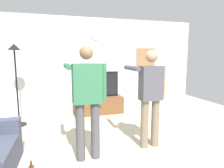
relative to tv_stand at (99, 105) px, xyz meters
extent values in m
plane|color=beige|center=(-0.05, -2.60, -0.24)|extent=(8.40, 8.40, 0.00)
cube|color=silver|center=(-0.05, 0.35, 1.11)|extent=(6.40, 0.10, 2.70)
cube|color=brown|center=(0.00, 0.00, 0.00)|extent=(1.37, 0.45, 0.48)
sphere|color=black|center=(0.00, -0.24, 0.02)|extent=(0.04, 0.04, 0.04)
cube|color=black|center=(0.00, 0.05, 0.59)|extent=(1.17, 0.06, 0.71)
cube|color=black|center=(0.00, 0.02, 0.59)|extent=(1.11, 0.01, 0.65)
cylinder|color=white|center=(0.00, 0.29, 2.01)|extent=(0.34, 0.03, 0.34)
cube|color=#997047|center=(1.59, 0.30, 1.33)|extent=(0.63, 0.04, 0.60)
cylinder|color=black|center=(-2.02, -0.35, -0.22)|extent=(0.32, 0.32, 0.03)
cylinder|color=black|center=(-2.02, -0.35, 0.66)|extent=(0.04, 0.04, 1.73)
cone|color=black|center=(-2.02, -0.35, 1.60)|extent=(0.28, 0.28, 0.14)
cylinder|color=#4C4C51|center=(-0.85, -2.35, 0.22)|extent=(0.14, 0.14, 0.92)
cylinder|color=#4C4C51|center=(-0.61, -2.35, 0.22)|extent=(0.14, 0.14, 0.92)
cube|color=#33724C|center=(-0.73, -2.35, 0.98)|extent=(0.44, 0.22, 0.60)
sphere|color=#8C6647|center=(-0.73, -2.35, 1.45)|extent=(0.21, 0.21, 0.21)
cylinder|color=#33724C|center=(-1.00, -2.06, 1.23)|extent=(0.09, 0.58, 0.09)
cube|color=white|center=(-1.00, -1.74, 1.23)|extent=(0.04, 0.12, 0.04)
cylinder|color=#33724C|center=(-0.47, -2.35, 0.99)|extent=(0.09, 0.09, 0.58)
cylinder|color=#7A6B56|center=(0.30, -2.25, 0.19)|extent=(0.14, 0.14, 0.87)
cylinder|color=#7A6B56|center=(0.51, -2.25, 0.19)|extent=(0.14, 0.14, 0.87)
cube|color=#4C4C56|center=(0.41, -2.25, 0.93)|extent=(0.39, 0.22, 0.60)
sphere|color=tan|center=(0.41, -2.25, 1.39)|extent=(0.21, 0.21, 0.21)
cylinder|color=#4C4C56|center=(0.17, -1.96, 1.18)|extent=(0.09, 0.58, 0.09)
cube|color=white|center=(0.17, -1.64, 1.18)|extent=(0.04, 0.12, 0.04)
cylinder|color=tan|center=(0.65, -2.25, 0.94)|extent=(0.09, 0.09, 0.58)
cylinder|color=#4C2814|center=(-1.54, -2.74, 0.04)|extent=(0.02, 0.02, 0.07)
camera|label=1|loc=(-1.25, -5.26, 1.41)|focal=31.29mm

